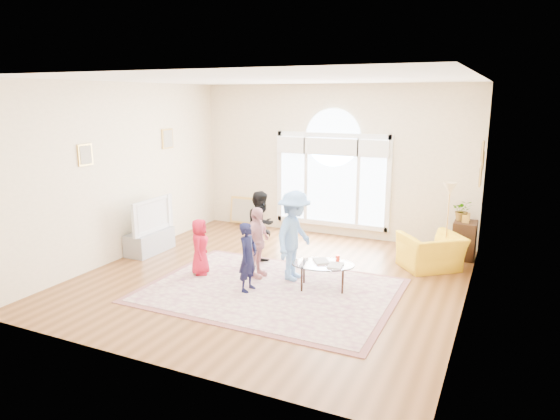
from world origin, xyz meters
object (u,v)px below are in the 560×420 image
at_px(tv_console, 150,242).
at_px(coffee_table, 323,265).
at_px(television, 148,215).
at_px(armchair, 431,252).
at_px(area_rug, 270,290).

xyz_separation_m(tv_console, coffee_table, (3.69, -0.38, 0.19)).
relative_size(television, armchair, 1.17).
height_order(tv_console, television, television).
bearing_deg(television, coffee_table, -5.91).
height_order(area_rug, television, television).
xyz_separation_m(area_rug, television, (-2.97, 0.79, 0.73)).
relative_size(area_rug, tv_console, 3.60).
bearing_deg(armchair, area_rug, 5.76).
relative_size(television, coffee_table, 1.01).
relative_size(tv_console, television, 0.89).
bearing_deg(armchair, coffee_table, 11.40).
bearing_deg(television, area_rug, -14.91).
distance_m(area_rug, coffee_table, 0.91).
bearing_deg(tv_console, television, -0.00).
distance_m(television, armchair, 5.24).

